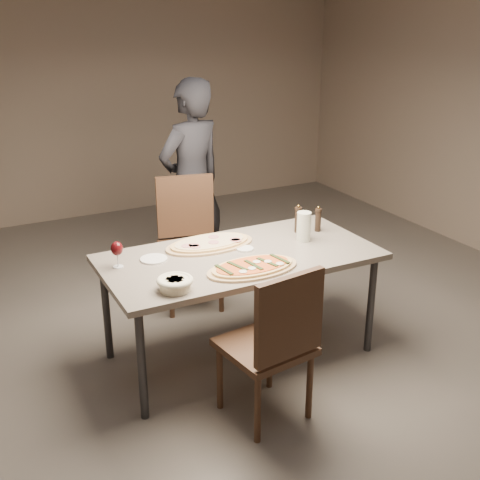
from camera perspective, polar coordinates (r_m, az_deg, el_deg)
name	(u,v)px	position (r m, az deg, el deg)	size (l,w,h in m)	color
room	(240,157)	(3.74, 0.00, 7.89)	(7.00, 7.00, 7.00)	#59534D
dining_table	(240,262)	(3.96, 0.00, -2.12)	(1.80, 0.90, 0.75)	gray
zucchini_pizza	(253,267)	(3.70, 1.22, -2.59)	(0.60, 0.33, 0.05)	tan
ham_pizza	(210,243)	(4.08, -2.89, -0.33)	(0.62, 0.35, 0.04)	tan
bread_basket	(175,283)	(3.45, -6.18, -4.05)	(0.21, 0.21, 0.08)	#F2E9C4
oil_dish	(245,249)	(4.01, 0.47, -0.84)	(0.12, 0.12, 0.01)	white
pepper_mill_left	(298,219)	(4.32, 5.53, 1.97)	(0.05, 0.05, 0.21)	black
pepper_mill_right	(318,219)	(4.36, 7.41, 1.95)	(0.05, 0.05, 0.19)	black
carafe	(304,226)	(4.16, 6.07, 1.28)	(0.10, 0.10, 0.20)	silver
wine_glass	(117,249)	(3.77, -11.59, -0.88)	(0.08, 0.08, 0.17)	silver
side_plate	(154,259)	(3.89, -8.18, -1.80)	(0.17, 0.17, 0.01)	white
chair_near	(275,339)	(3.38, 3.34, -9.34)	(0.52, 0.52, 0.97)	#432B1C
chair_far	(188,234)	(4.82, -4.91, 0.59)	(0.58, 0.58, 1.02)	#432B1C
diner	(192,184)	(5.09, -4.61, 5.32)	(0.64, 0.42, 1.75)	black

